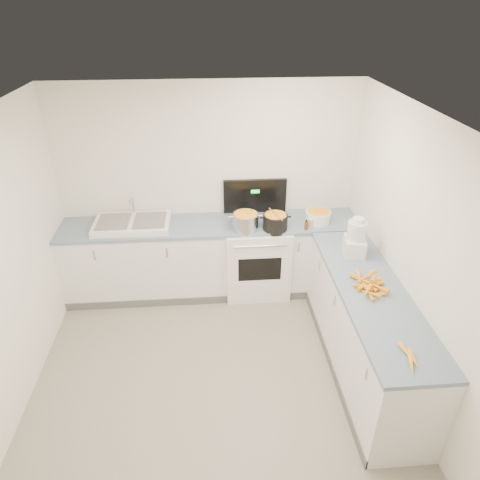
{
  "coord_description": "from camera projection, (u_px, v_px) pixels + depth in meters",
  "views": [
    {
      "loc": [
        -0.0,
        -2.73,
        3.28
      ],
      "look_at": [
        0.3,
        1.1,
        1.05
      ],
      "focal_mm": 32.0,
      "sensor_mm": 36.0,
      "label": 1
    }
  ],
  "objects": [
    {
      "name": "floor",
      "position": [
        217.0,
        397.0,
        4.0
      ],
      "size": [
        3.5,
        4.0,
        0.0
      ],
      "primitive_type": null,
      "color": "gray",
      "rests_on": "ground"
    },
    {
      "name": "ceiling",
      "position": [
        207.0,
        132.0,
        2.75
      ],
      "size": [
        3.5,
        4.0,
        0.0
      ],
      "primitive_type": null,
      "rotation": [
        3.14,
        0.0,
        0.0
      ],
      "color": "white",
      "rests_on": "ground"
    },
    {
      "name": "wall_back",
      "position": [
        209.0,
        189.0,
        5.1
      ],
      "size": [
        3.5,
        0.0,
        2.5
      ],
      "primitive_type": null,
      "rotation": [
        1.57,
        0.0,
        0.0
      ],
      "color": "white",
      "rests_on": "ground"
    },
    {
      "name": "wall_right",
      "position": [
        427.0,
        279.0,
        3.49
      ],
      "size": [
        0.0,
        4.0,
        2.5
      ],
      "primitive_type": null,
      "rotation": [
        1.57,
        0.0,
        -1.57
      ],
      "color": "white",
      "rests_on": "ground"
    },
    {
      "name": "counter_back",
      "position": [
        212.0,
        257.0,
        5.23
      ],
      "size": [
        3.5,
        0.62,
        0.94
      ],
      "color": "white",
      "rests_on": "ground"
    },
    {
      "name": "counter_right",
      "position": [
        365.0,
        329.0,
        4.12
      ],
      "size": [
        0.62,
        2.2,
        0.94
      ],
      "color": "white",
      "rests_on": "ground"
    },
    {
      "name": "stove",
      "position": [
        257.0,
        256.0,
        5.26
      ],
      "size": [
        0.76,
        0.65,
        1.36
      ],
      "color": "white",
      "rests_on": "ground"
    },
    {
      "name": "sink",
      "position": [
        132.0,
        223.0,
        4.92
      ],
      "size": [
        0.86,
        0.52,
        0.31
      ],
      "color": "white",
      "rests_on": "counter_back"
    },
    {
      "name": "steel_pot",
      "position": [
        246.0,
        222.0,
        4.83
      ],
      "size": [
        0.36,
        0.36,
        0.22
      ],
      "primitive_type": "cylinder",
      "rotation": [
        0.0,
        0.0,
        0.24
      ],
      "color": "silver",
      "rests_on": "stove"
    },
    {
      "name": "black_pot",
      "position": [
        275.0,
        223.0,
        4.84
      ],
      "size": [
        0.3,
        0.3,
        0.2
      ],
      "primitive_type": "cylinder",
      "rotation": [
        0.0,
        0.0,
        -0.1
      ],
      "color": "black",
      "rests_on": "stove"
    },
    {
      "name": "wooden_spoon",
      "position": [
        276.0,
        214.0,
        4.79
      ],
      "size": [
        0.11,
        0.32,
        0.01
      ],
      "primitive_type": "cylinder",
      "rotation": [
        1.57,
        0.0,
        0.31
      ],
      "color": "#AD7A47",
      "rests_on": "black_pot"
    },
    {
      "name": "mixing_bowl",
      "position": [
        318.0,
        217.0,
        5.0
      ],
      "size": [
        0.35,
        0.35,
        0.14
      ],
      "primitive_type": "cylinder",
      "rotation": [
        0.0,
        0.0,
        -0.2
      ],
      "color": "white",
      "rests_on": "counter_back"
    },
    {
      "name": "extract_bottle",
      "position": [
        306.0,
        226.0,
        4.85
      ],
      "size": [
        0.04,
        0.04,
        0.1
      ],
      "primitive_type": "cylinder",
      "color": "#593319",
      "rests_on": "counter_back"
    },
    {
      "name": "spice_jar",
      "position": [
        311.0,
        223.0,
        4.91
      ],
      "size": [
        0.05,
        0.05,
        0.09
      ],
      "primitive_type": "cylinder",
      "color": "#E5B266",
      "rests_on": "counter_back"
    },
    {
      "name": "food_processor",
      "position": [
        355.0,
        239.0,
        4.33
      ],
      "size": [
        0.24,
        0.28,
        0.42
      ],
      "color": "white",
      "rests_on": "counter_right"
    },
    {
      "name": "carrot_pile",
      "position": [
        369.0,
        284.0,
        3.9
      ],
      "size": [
        0.31,
        0.43,
        0.09
      ],
      "color": "orange",
      "rests_on": "counter_right"
    },
    {
      "name": "peeled_carrots",
      "position": [
        410.0,
        358.0,
        3.13
      ],
      "size": [
        0.11,
        0.31,
        0.04
      ],
      "color": "#FFA626",
      "rests_on": "counter_right"
    },
    {
      "name": "peelings",
      "position": [
        113.0,
        221.0,
        4.9
      ],
      "size": [
        0.25,
        0.27,
        0.01
      ],
      "color": "tan",
      "rests_on": "sink"
    }
  ]
}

